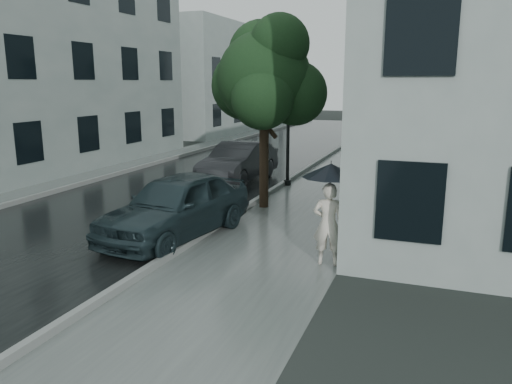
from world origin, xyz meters
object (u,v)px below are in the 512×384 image
at_px(pedestrian, 328,224).
at_px(car_far, 239,162).
at_px(street_tree, 265,77).
at_px(lamp_post, 285,104).
at_px(car_near, 176,206).

distance_m(pedestrian, car_far, 9.20).
height_order(pedestrian, street_tree, street_tree).
bearing_deg(street_tree, car_far, 123.68).
bearing_deg(street_tree, lamp_post, 96.97).
distance_m(street_tree, lamp_post, 3.52).
height_order(lamp_post, car_near, lamp_post).
xyz_separation_m(street_tree, car_far, (-2.23, 3.34, -3.13)).
distance_m(street_tree, car_near, 4.92).
distance_m(pedestrian, street_tree, 6.00).
distance_m(pedestrian, car_near, 3.95).
bearing_deg(lamp_post, street_tree, -63.36).
height_order(car_near, car_far, car_near).
bearing_deg(pedestrian, car_near, -16.29).
xyz_separation_m(lamp_post, car_near, (-0.61, -7.06, -2.18)).
bearing_deg(lamp_post, pedestrian, -47.14).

